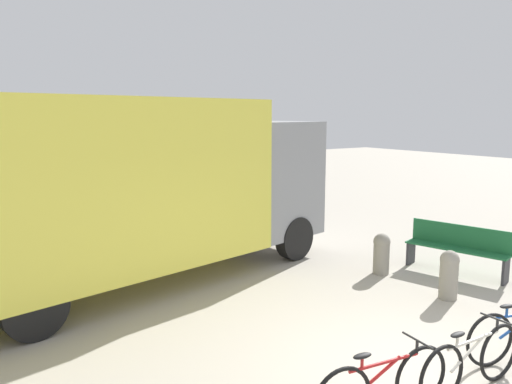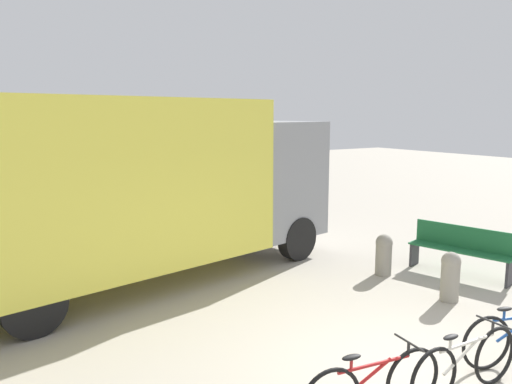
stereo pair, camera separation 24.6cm
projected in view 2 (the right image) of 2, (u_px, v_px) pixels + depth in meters
ground_plane at (420, 384)px, 5.88m from camera, size 60.00×60.00×0.00m
delivery_truck at (143, 183)px, 9.25m from camera, size 8.22×3.76×3.43m
park_bench at (461, 248)px, 9.84m from camera, size 0.87×2.01×0.96m
bicycle_middle at (465, 365)px, 5.59m from camera, size 1.74×0.44×0.80m
bollard_near_bench at (450, 274)px, 8.44m from camera, size 0.32×0.32×0.86m
bollard_far_bench at (384, 253)px, 9.81m from camera, size 0.33×0.33×0.82m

